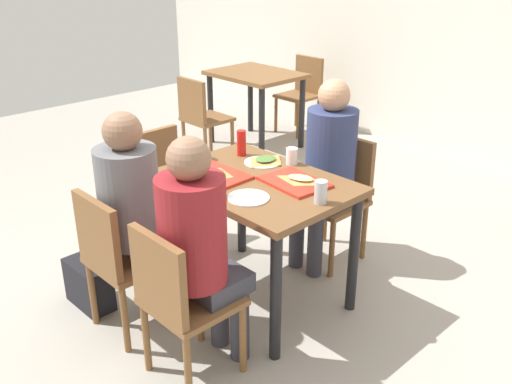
% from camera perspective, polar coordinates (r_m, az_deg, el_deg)
% --- Properties ---
extents(ground_plane, '(10.00, 10.00, 0.02)m').
position_cam_1_polar(ground_plane, '(3.56, 0.00, -10.48)').
color(ground_plane, '#9E998E').
extents(main_table, '(1.07, 0.75, 0.78)m').
position_cam_1_polar(main_table, '(3.23, 0.00, -0.62)').
color(main_table, brown).
rests_on(main_table, ground_plane).
extents(chair_near_left, '(0.40, 0.40, 0.83)m').
position_cam_1_polar(chair_near_left, '(3.11, -13.77, -6.13)').
color(chair_near_left, brown).
rests_on(chair_near_left, ground_plane).
extents(chair_near_right, '(0.40, 0.40, 0.83)m').
position_cam_1_polar(chair_near_right, '(2.72, -7.88, -10.35)').
color(chair_near_right, brown).
rests_on(chair_near_right, ground_plane).
extents(chair_far_side, '(0.40, 0.40, 0.83)m').
position_cam_1_polar(chair_far_side, '(3.83, 8.28, 0.22)').
color(chair_far_side, brown).
rests_on(chair_far_side, ground_plane).
extents(chair_left_end, '(0.40, 0.40, 0.83)m').
position_cam_1_polar(chair_left_end, '(3.97, -9.21, 1.02)').
color(chair_left_end, brown).
rests_on(chair_left_end, ground_plane).
extents(person_in_red, '(0.32, 0.42, 1.24)m').
position_cam_1_polar(person_in_red, '(3.06, -11.98, -1.27)').
color(person_in_red, '#383842').
rests_on(person_in_red, ground_plane).
extents(person_in_brown_jacket, '(0.32, 0.42, 1.24)m').
position_cam_1_polar(person_in_brown_jacket, '(2.66, -5.74, -4.83)').
color(person_in_brown_jacket, '#383842').
rests_on(person_in_brown_jacket, ground_plane).
extents(person_far_side, '(0.32, 0.42, 1.24)m').
position_cam_1_polar(person_far_side, '(3.63, 7.12, 3.17)').
color(person_far_side, '#383842').
rests_on(person_far_side, ground_plane).
extents(tray_red_near, '(0.37, 0.27, 0.02)m').
position_cam_1_polar(tray_red_near, '(3.23, -3.99, 1.70)').
color(tray_red_near, red).
rests_on(tray_red_near, main_table).
extents(tray_red_far, '(0.38, 0.29, 0.02)m').
position_cam_1_polar(tray_red_far, '(3.14, 3.86, 1.01)').
color(tray_red_far, red).
rests_on(tray_red_far, main_table).
extents(paper_plate_center, '(0.22, 0.22, 0.01)m').
position_cam_1_polar(paper_plate_center, '(3.43, 0.66, 3.00)').
color(paper_plate_center, white).
rests_on(paper_plate_center, main_table).
extents(paper_plate_near_edge, '(0.22, 0.22, 0.01)m').
position_cam_1_polar(paper_plate_near_edge, '(2.95, -0.76, -0.58)').
color(paper_plate_near_edge, white).
rests_on(paper_plate_near_edge, main_table).
extents(pizza_slice_a, '(0.23, 0.23, 0.02)m').
position_cam_1_polar(pizza_slice_a, '(3.21, -4.24, 1.86)').
color(pizza_slice_a, '#C68C47').
rests_on(pizza_slice_a, tray_red_near).
extents(pizza_slice_b, '(0.24, 0.19, 0.02)m').
position_cam_1_polar(pizza_slice_b, '(3.14, 4.49, 1.33)').
color(pizza_slice_b, '#C68C47').
rests_on(pizza_slice_b, tray_red_far).
extents(pizza_slice_c, '(0.19, 0.22, 0.02)m').
position_cam_1_polar(pizza_slice_c, '(3.43, 0.97, 3.26)').
color(pizza_slice_c, '#C68C47').
rests_on(pizza_slice_c, paper_plate_center).
extents(plastic_cup_a, '(0.07, 0.07, 0.10)m').
position_cam_1_polar(plastic_cup_a, '(3.40, 3.61, 3.61)').
color(plastic_cup_a, white).
rests_on(plastic_cup_a, main_table).
extents(plastic_cup_b, '(0.07, 0.07, 0.10)m').
position_cam_1_polar(plastic_cup_b, '(2.96, -4.14, 0.38)').
color(plastic_cup_b, white).
rests_on(plastic_cup_b, main_table).
extents(soda_can, '(0.07, 0.07, 0.12)m').
position_cam_1_polar(soda_can, '(2.89, 6.50, -0.01)').
color(soda_can, '#B7BCC6').
rests_on(soda_can, main_table).
extents(condiment_bottle, '(0.06, 0.06, 0.16)m').
position_cam_1_polar(condiment_bottle, '(3.53, -1.47, 4.93)').
color(condiment_bottle, red).
rests_on(condiment_bottle, main_table).
extents(foil_bundle, '(0.10, 0.10, 0.10)m').
position_cam_1_polar(foil_bundle, '(3.48, -5.42, 4.02)').
color(foil_bundle, silver).
rests_on(foil_bundle, main_table).
extents(handbag, '(0.32, 0.16, 0.28)m').
position_cam_1_polar(handbag, '(3.55, -16.39, -8.88)').
color(handbag, black).
rests_on(handbag, ground_plane).
extents(background_table, '(0.90, 0.70, 0.78)m').
position_cam_1_polar(background_table, '(5.96, -0.04, 10.63)').
color(background_table, brown).
rests_on(background_table, ground_plane).
extents(background_chair_near, '(0.40, 0.40, 0.83)m').
position_cam_1_polar(background_chair_near, '(5.53, -5.60, 7.79)').
color(background_chair_near, brown).
rests_on(background_chair_near, ground_plane).
extents(background_chair_far, '(0.40, 0.40, 0.83)m').
position_cam_1_polar(background_chair_far, '(6.51, 4.72, 10.25)').
color(background_chair_far, brown).
rests_on(background_chair_far, ground_plane).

